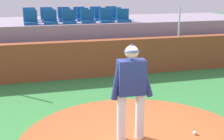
{
  "coord_description": "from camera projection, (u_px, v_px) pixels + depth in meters",
  "views": [
    {
      "loc": [
        -1.85,
        -4.81,
        2.95
      ],
      "look_at": [
        0.0,
        1.85,
        1.12
      ],
      "focal_mm": 48.8,
      "sensor_mm": 36.0,
      "label": 1
    }
  ],
  "objects": [
    {
      "name": "stadium_chair_1",
      "position": [
        50.0,
        20.0,
        11.06
      ],
      "size": [
        0.48,
        0.44,
        0.5
      ],
      "rotation": [
        0.0,
        0.0,
        3.14
      ],
      "color": "#114C8D",
      "rests_on": "bleacher_platform"
    },
    {
      "name": "pitcher",
      "position": [
        131.0,
        85.0,
        5.5
      ],
      "size": [
        0.8,
        0.29,
        1.82
      ],
      "rotation": [
        0.0,
        0.0,
        -0.04
      ],
      "color": "silver",
      "rests_on": "pitchers_mound"
    },
    {
      "name": "stadium_chair_15",
      "position": [
        79.0,
        15.0,
        13.08
      ],
      "size": [
        0.48,
        0.44,
        0.5
      ],
      "rotation": [
        0.0,
        0.0,
        3.14
      ],
      "color": "#114C8D",
      "rests_on": "bleacher_platform"
    },
    {
      "name": "stadium_chair_6",
      "position": [
        30.0,
        18.0,
        11.67
      ],
      "size": [
        0.48,
        0.44,
        0.5
      ],
      "rotation": [
        0.0,
        0.0,
        3.14
      ],
      "color": "#114C8D",
      "rests_on": "bleacher_platform"
    },
    {
      "name": "stadium_chair_10",
      "position": [
        101.0,
        16.0,
        12.4
      ],
      "size": [
        0.48,
        0.44,
        0.5
      ],
      "rotation": [
        0.0,
        0.0,
        3.14
      ],
      "color": "#114C8D",
      "rests_on": "bleacher_platform"
    },
    {
      "name": "stadium_chair_9",
      "position": [
        83.0,
        17.0,
        12.26
      ],
      "size": [
        0.48,
        0.44,
        0.5
      ],
      "rotation": [
        0.0,
        0.0,
        3.14
      ],
      "color": "#114C8D",
      "rests_on": "bleacher_platform"
    },
    {
      "name": "baseball",
      "position": [
        195.0,
        133.0,
        5.91
      ],
      "size": [
        0.07,
        0.07,
        0.07
      ],
      "primitive_type": "sphere",
      "color": "white",
      "rests_on": "pitchers_mound"
    },
    {
      "name": "brick_barrier",
      "position": [
        85.0,
        59.0,
        10.49
      ],
      "size": [
        15.94,
        0.4,
        1.27
      ],
      "primitive_type": "cube",
      "color": "brown",
      "rests_on": "ground_plane"
    },
    {
      "name": "stadium_chair_3",
      "position": [
        88.0,
        19.0,
        11.41
      ],
      "size": [
        0.48,
        0.44,
        0.5
      ],
      "rotation": [
        0.0,
        0.0,
        3.14
      ],
      "color": "#114C8D",
      "rests_on": "bleacher_platform"
    },
    {
      "name": "stadium_chair_5",
      "position": [
        123.0,
        18.0,
        11.76
      ],
      "size": [
        0.48,
        0.44,
        0.5
      ],
      "rotation": [
        0.0,
        0.0,
        3.14
      ],
      "color": "#114C8D",
      "rests_on": "bleacher_platform"
    },
    {
      "name": "stadium_chair_7",
      "position": [
        48.0,
        18.0,
        11.85
      ],
      "size": [
        0.48,
        0.44,
        0.5
      ],
      "rotation": [
        0.0,
        0.0,
        3.14
      ],
      "color": "#114C8D",
      "rests_on": "bleacher_platform"
    },
    {
      "name": "stadium_chair_8",
      "position": [
        65.0,
        17.0,
        12.05
      ],
      "size": [
        0.48,
        0.44,
        0.5
      ],
      "rotation": [
        0.0,
        0.0,
        3.14
      ],
      "color": "#114C8D",
      "rests_on": "bleacher_platform"
    },
    {
      "name": "bleacher_platform",
      "position": [
        74.0,
        40.0,
        12.89
      ],
      "size": [
        15.47,
        3.88,
        1.74
      ],
      "primitive_type": "cube",
      "color": "gray",
      "rests_on": "ground_plane"
    },
    {
      "name": "stadium_chair_0",
      "position": [
        31.0,
        20.0,
        10.88
      ],
      "size": [
        0.48,
        0.44,
        0.5
      ],
      "rotation": [
        0.0,
        0.0,
        3.14
      ],
      "color": "#114C8D",
      "rests_on": "bleacher_platform"
    },
    {
      "name": "stadium_chair_2",
      "position": [
        69.0,
        19.0,
        11.22
      ],
      "size": [
        0.48,
        0.44,
        0.5
      ],
      "rotation": [
        0.0,
        0.0,
        3.14
      ],
      "color": "#114C8D",
      "rests_on": "bleacher_platform"
    },
    {
      "name": "stadium_chair_11",
      "position": [
        116.0,
        16.0,
        12.61
      ],
      "size": [
        0.48,
        0.44,
        0.5
      ],
      "rotation": [
        0.0,
        0.0,
        3.14
      ],
      "color": "#114C8D",
      "rests_on": "bleacher_platform"
    },
    {
      "name": "stadium_chair_16",
      "position": [
        96.0,
        15.0,
        13.23
      ],
      "size": [
        0.48,
        0.44,
        0.5
      ],
      "rotation": [
        0.0,
        0.0,
        3.14
      ],
      "color": "#114C8D",
      "rests_on": "bleacher_platform"
    },
    {
      "name": "stadium_chair_14",
      "position": [
        64.0,
        15.0,
        12.87
      ],
      "size": [
        0.48,
        0.44,
        0.5
      ],
      "rotation": [
        0.0,
        0.0,
        3.14
      ],
      "color": "#114C8D",
      "rests_on": "bleacher_platform"
    },
    {
      "name": "stadium_chair_4",
      "position": [
        106.0,
        18.0,
        11.61
      ],
      "size": [
        0.48,
        0.44,
        0.5
      ],
      "rotation": [
        0.0,
        0.0,
        3.14
      ],
      "color": "#114C8D",
      "rests_on": "bleacher_platform"
    },
    {
      "name": "stadium_chair_13",
      "position": [
        46.0,
        16.0,
        12.72
      ],
      "size": [
        0.48,
        0.44,
        0.5
      ],
      "rotation": [
        0.0,
        0.0,
        3.14
      ],
      "color": "#114C8D",
      "rests_on": "bleacher_platform"
    },
    {
      "name": "stadium_chair_12",
      "position": [
        29.0,
        16.0,
        12.51
      ],
      "size": [
        0.48,
        0.44,
        0.5
      ],
      "rotation": [
        0.0,
        0.0,
        3.14
      ],
      "color": "#114C8D",
      "rests_on": "bleacher_platform"
    },
    {
      "name": "stadium_chair_17",
      "position": [
        111.0,
        14.0,
        13.46
      ],
      "size": [
        0.48,
        0.44,
        0.5
      ],
      "rotation": [
        0.0,
        0.0,
        3.14
      ],
      "color": "#114C8D",
      "rests_on": "bleacher_platform"
    },
    {
      "name": "fence_post_right",
      "position": [
        179.0,
        22.0,
        11.09
      ],
      "size": [
        0.06,
        0.06,
        1.1
      ],
      "primitive_type": "cylinder",
      "color": "silver",
      "rests_on": "brick_barrier"
    }
  ]
}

